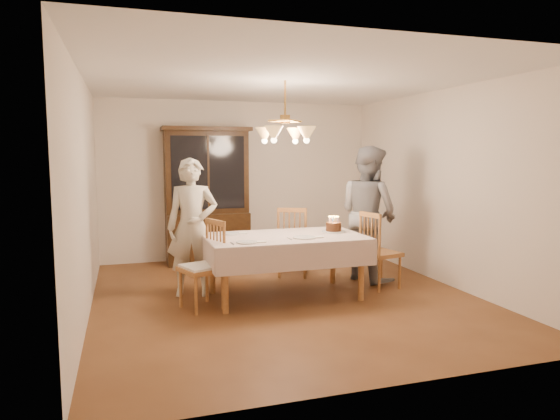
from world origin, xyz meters
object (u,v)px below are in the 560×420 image
object	(u,v)px
elderly_woman	(192,227)
dining_table	(285,242)
china_hutch	(207,198)
birthday_cake	(334,228)
chair_far_side	(293,245)

from	to	relation	value
elderly_woman	dining_table	bearing A→B (deg)	-11.03
china_hutch	birthday_cake	bearing A→B (deg)	-59.74
chair_far_side	birthday_cake	bearing A→B (deg)	-74.55
chair_far_side	elderly_woman	size ratio (longest dim) A/B	0.59
dining_table	elderly_woman	world-z (taller)	elderly_woman
china_hutch	chair_far_side	distance (m)	1.74
chair_far_side	elderly_woman	distance (m)	1.64
elderly_woman	birthday_cake	bearing A→B (deg)	0.01
china_hutch	birthday_cake	size ratio (longest dim) A/B	7.20
china_hutch	dining_table	bearing A→B (deg)	-75.54
chair_far_side	birthday_cake	distance (m)	0.99
dining_table	chair_far_side	xyz separation A→B (m)	(0.44, 0.97, -0.24)
dining_table	chair_far_side	bearing A→B (deg)	65.90
dining_table	elderly_woman	size ratio (longest dim) A/B	1.12
elderly_woman	birthday_cake	world-z (taller)	elderly_woman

